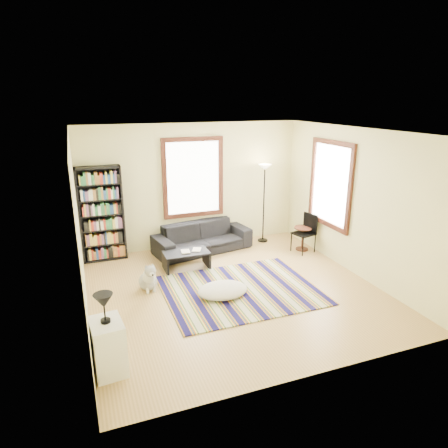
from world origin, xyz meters
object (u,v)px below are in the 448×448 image
object	(u,v)px
sofa	(202,237)
coffee_table	(186,260)
side_table	(302,238)
white_cabinet	(108,347)
bookshelf	(101,214)
folding_chair	(304,234)
floor_lamp	(264,204)
floor_cushion	(223,290)
dog	(148,276)

from	to	relation	value
sofa	coffee_table	world-z (taller)	sofa
side_table	white_cabinet	size ratio (longest dim) A/B	0.77
coffee_table	bookshelf	bearing A→B (deg)	143.75
folding_chair	floor_lamp	bearing A→B (deg)	104.53
coffee_table	white_cabinet	xyz separation A→B (m)	(-1.76, -2.74, 0.17)
floor_cushion	dog	xyz separation A→B (m)	(-1.17, 0.71, 0.15)
dog	folding_chair	bearing A→B (deg)	2.52
coffee_table	white_cabinet	distance (m)	3.26
sofa	folding_chair	distance (m)	2.26
folding_chair	white_cabinet	world-z (taller)	folding_chair
sofa	coffee_table	distance (m)	1.03
sofa	dog	distance (m)	2.11
floor_cushion	sofa	bearing A→B (deg)	81.55
sofa	coffee_table	xyz separation A→B (m)	(-0.60, -0.83, -0.14)
side_table	white_cabinet	world-z (taller)	white_cabinet
bookshelf	floor_cushion	distance (m)	3.16
folding_chair	sofa	bearing A→B (deg)	143.18
sofa	floor_lamp	distance (m)	1.68
floor_cushion	white_cabinet	size ratio (longest dim) A/B	1.26
floor_cushion	dog	size ratio (longest dim) A/B	1.70
sofa	side_table	bearing A→B (deg)	-29.48
floor_cushion	folding_chair	distance (m)	2.78
floor_lamp	dog	size ratio (longest dim) A/B	3.57
floor_cushion	white_cabinet	world-z (taller)	white_cabinet
sofa	coffee_table	size ratio (longest dim) A/B	2.41
bookshelf	dog	size ratio (longest dim) A/B	3.84
coffee_table	white_cabinet	world-z (taller)	white_cabinet
bookshelf	coffee_table	xyz separation A→B (m)	(1.50, -1.10, -0.82)
floor_lamp	white_cabinet	xyz separation A→B (m)	(-3.92, -3.67, -0.58)
coffee_table	side_table	distance (m)	2.75
coffee_table	floor_lamp	size ratio (longest dim) A/B	0.48
floor_cushion	floor_lamp	xyz separation A→B (m)	(1.88, 2.29, 0.82)
sofa	white_cabinet	distance (m)	4.28
floor_lamp	floor_cushion	bearing A→B (deg)	-129.41
floor_cushion	dog	world-z (taller)	dog
floor_cushion	floor_lamp	bearing A→B (deg)	50.59
bookshelf	white_cabinet	size ratio (longest dim) A/B	2.86
side_table	white_cabinet	xyz separation A→B (m)	(-4.50, -2.83, 0.08)
side_table	dog	size ratio (longest dim) A/B	1.04
bookshelf	coffee_table	bearing A→B (deg)	-36.25
sofa	dog	size ratio (longest dim) A/B	4.17
coffee_table	side_table	xyz separation A→B (m)	(2.74, 0.08, 0.09)
coffee_table	dog	xyz separation A→B (m)	(-0.90, -0.65, 0.08)
coffee_table	dog	distance (m)	1.11
floor_lamp	coffee_table	bearing A→B (deg)	-156.77
floor_lamp	folding_chair	xyz separation A→B (m)	(0.53, -0.96, -0.50)
coffee_table	dog	bearing A→B (deg)	-143.99
floor_cushion	folding_chair	bearing A→B (deg)	28.96
bookshelf	side_table	world-z (taller)	bookshelf
sofa	floor_cushion	xyz separation A→B (m)	(-0.33, -2.19, -0.21)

